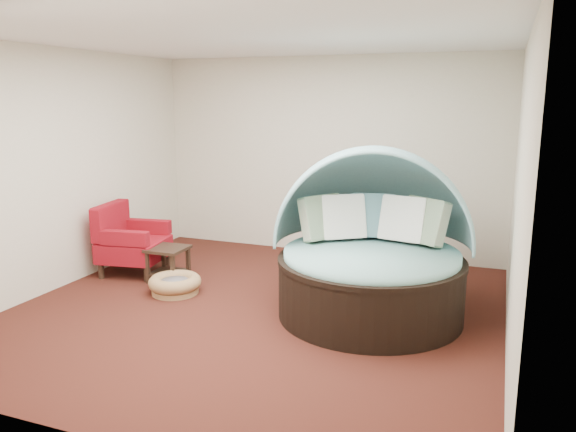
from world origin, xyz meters
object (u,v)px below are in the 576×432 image
(canopy_daybed, at_px, (372,237))
(pet_basket, at_px, (175,284))
(side_table, at_px, (168,259))
(red_armchair, at_px, (130,241))

(canopy_daybed, xyz_separation_m, pet_basket, (-2.24, -0.25, -0.70))
(pet_basket, bearing_deg, side_table, 131.38)
(pet_basket, bearing_deg, canopy_daybed, 6.46)
(red_armchair, bearing_deg, pet_basket, -35.58)
(canopy_daybed, bearing_deg, red_armchair, 164.38)
(pet_basket, xyz_separation_m, red_armchair, (-0.96, 0.48, 0.31))
(red_armchair, bearing_deg, side_table, -19.38)
(side_table, bearing_deg, canopy_daybed, -2.46)
(canopy_daybed, height_order, pet_basket, canopy_daybed)
(canopy_daybed, relative_size, red_armchair, 2.55)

